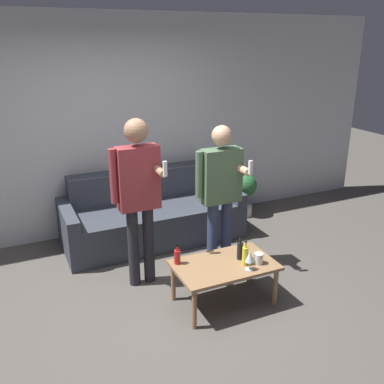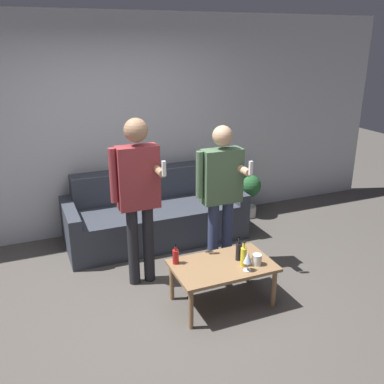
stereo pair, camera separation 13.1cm
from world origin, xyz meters
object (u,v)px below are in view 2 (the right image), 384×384
object	(u,v)px
person_standing_left	(138,189)
person_standing_right	(221,188)
couch	(154,215)
bottle_orange	(176,256)
coffee_table	(223,269)

from	to	relation	value
person_standing_left	person_standing_right	world-z (taller)	person_standing_left
couch	bottle_orange	world-z (taller)	couch
couch	bottle_orange	bearing A→B (deg)	-99.76
coffee_table	bottle_orange	bearing A→B (deg)	155.00
couch	person_standing_left	bearing A→B (deg)	-114.87
couch	coffee_table	bearing A→B (deg)	-84.91
couch	person_standing_right	xyz separation A→B (m)	(0.44, -0.98, 0.62)
couch	person_standing_right	bearing A→B (deg)	-66.02
coffee_table	bottle_orange	distance (m)	0.45
person_standing_left	person_standing_right	size ratio (longest dim) A/B	1.08
bottle_orange	person_standing_right	bearing A→B (deg)	34.22
coffee_table	person_standing_right	world-z (taller)	person_standing_right
person_standing_left	person_standing_right	xyz separation A→B (m)	(0.88, -0.02, -0.10)
coffee_table	bottle_orange	xyz separation A→B (m)	(-0.39, 0.18, 0.12)
bottle_orange	person_standing_right	xyz separation A→B (m)	(0.69, 0.47, 0.43)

